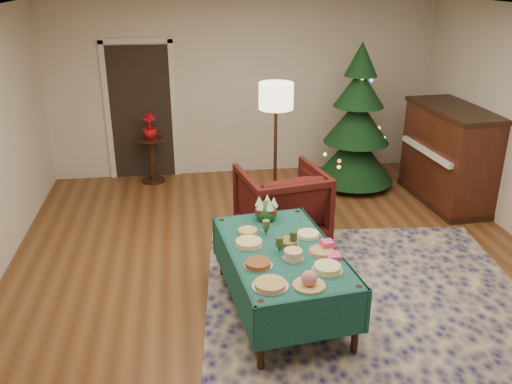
{
  "coord_description": "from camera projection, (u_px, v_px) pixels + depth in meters",
  "views": [
    {
      "loc": [
        -1.01,
        -4.83,
        3.05
      ],
      "look_at": [
        -0.24,
        0.51,
        0.84
      ],
      "focal_mm": 38.0,
      "sensor_mm": 36.0,
      "label": 1
    }
  ],
  "objects": [
    {
      "name": "room_shell",
      "position": [
        289.0,
        161.0,
        5.2
      ],
      "size": [
        7.0,
        7.0,
        7.0
      ],
      "color": "#593319",
      "rests_on": "ground"
    },
    {
      "name": "doorway",
      "position": [
        141.0,
        108.0,
        8.28
      ],
      "size": [
        1.08,
        0.04,
        2.16
      ],
      "color": "black",
      "rests_on": "ground"
    },
    {
      "name": "rug",
      "position": [
        382.0,
        333.0,
        4.9
      ],
      "size": [
        3.6,
        4.5,
        0.02
      ],
      "primitive_type": "cube",
      "rotation": [
        0.0,
        0.0,
        -0.1
      ],
      "color": "#121346",
      "rests_on": "ground"
    },
    {
      "name": "buffet_table",
      "position": [
        282.0,
        262.0,
        5.05
      ],
      "size": [
        1.19,
        1.81,
        0.66
      ],
      "color": "black",
      "rests_on": "ground"
    },
    {
      "name": "platter_0",
      "position": [
        270.0,
        284.0,
        4.4
      ],
      "size": [
        0.3,
        0.3,
        0.04
      ],
      "color": "silver",
      "rests_on": "buffet_table"
    },
    {
      "name": "platter_1",
      "position": [
        309.0,
        280.0,
        4.39
      ],
      "size": [
        0.27,
        0.27,
        0.14
      ],
      "color": "silver",
      "rests_on": "buffet_table"
    },
    {
      "name": "platter_2",
      "position": [
        327.0,
        268.0,
        4.63
      ],
      "size": [
        0.27,
        0.27,
        0.05
      ],
      "color": "silver",
      "rests_on": "buffet_table"
    },
    {
      "name": "platter_3",
      "position": [
        258.0,
        264.0,
        4.71
      ],
      "size": [
        0.26,
        0.26,
        0.05
      ],
      "color": "silver",
      "rests_on": "buffet_table"
    },
    {
      "name": "platter_4",
      "position": [
        293.0,
        255.0,
        4.81
      ],
      "size": [
        0.2,
        0.2,
        0.09
      ],
      "color": "silver",
      "rests_on": "buffet_table"
    },
    {
      "name": "platter_5",
      "position": [
        321.0,
        252.0,
        4.92
      ],
      "size": [
        0.26,
        0.26,
        0.04
      ],
      "color": "silver",
      "rests_on": "buffet_table"
    },
    {
      "name": "platter_6",
      "position": [
        249.0,
        243.0,
        5.07
      ],
      "size": [
        0.29,
        0.29,
        0.05
      ],
      "color": "silver",
      "rests_on": "buffet_table"
    },
    {
      "name": "platter_7",
      "position": [
        288.0,
        243.0,
        5.05
      ],
      "size": [
        0.21,
        0.21,
        0.06
      ],
      "color": "silver",
      "rests_on": "buffet_table"
    },
    {
      "name": "platter_8",
      "position": [
        308.0,
        234.0,
        5.24
      ],
      "size": [
        0.25,
        0.25,
        0.04
      ],
      "color": "silver",
      "rests_on": "buffet_table"
    },
    {
      "name": "platter_9",
      "position": [
        248.0,
        231.0,
        5.3
      ],
      "size": [
        0.22,
        0.22,
        0.04
      ],
      "color": "silver",
      "rests_on": "buffet_table"
    },
    {
      "name": "goblet_0",
      "position": [
        266.0,
        227.0,
        5.24
      ],
      "size": [
        0.07,
        0.07,
        0.15
      ],
      "color": "#2D471E",
      "rests_on": "buffet_table"
    },
    {
      "name": "goblet_1",
      "position": [
        293.0,
        239.0,
        5.02
      ],
      "size": [
        0.07,
        0.07,
        0.15
      ],
      "color": "#2D471E",
      "rests_on": "buffet_table"
    },
    {
      "name": "goblet_2",
      "position": [
        280.0,
        244.0,
        4.91
      ],
      "size": [
        0.07,
        0.07,
        0.15
      ],
      "color": "#2D471E",
      "rests_on": "buffet_table"
    },
    {
      "name": "napkin_stack",
      "position": [
        333.0,
        256.0,
        4.85
      ],
      "size": [
        0.15,
        0.15,
        0.04
      ],
      "primitive_type": "cube",
      "rotation": [
        0.0,
        0.0,
        0.12
      ],
      "color": "#DD3D88",
      "rests_on": "buffet_table"
    },
    {
      "name": "gift_box",
      "position": [
        327.0,
        245.0,
        4.98
      ],
      "size": [
        0.12,
        0.12,
        0.09
      ],
      "primitive_type": "cube",
      "rotation": [
        0.0,
        0.0,
        0.12
      ],
      "color": "#E43F78",
      "rests_on": "buffet_table"
    },
    {
      "name": "centerpiece",
      "position": [
        266.0,
        209.0,
        5.56
      ],
      "size": [
        0.24,
        0.24,
        0.27
      ],
      "color": "#1E4C1E",
      "rests_on": "buffet_table"
    },
    {
      "name": "armchair",
      "position": [
        282.0,
        200.0,
        6.52
      ],
      "size": [
        1.1,
        1.05,
        0.98
      ],
      "primitive_type": "imported",
      "rotation": [
        0.0,
        0.0,
        3.33
      ],
      "color": "#41100D",
      "rests_on": "ground"
    },
    {
      "name": "floor_lamp",
      "position": [
        276.0,
        105.0,
        6.72
      ],
      "size": [
        0.43,
        0.43,
        1.78
      ],
      "color": "#A57F3F",
      "rests_on": "ground"
    },
    {
      "name": "side_table",
      "position": [
        152.0,
        161.0,
        8.32
      ],
      "size": [
        0.39,
        0.39,
        0.69
      ],
      "color": "black",
      "rests_on": "ground"
    },
    {
      "name": "potted_plant",
      "position": [
        150.0,
        132.0,
        8.15
      ],
      "size": [
        0.21,
        0.38,
        0.21
      ],
      "primitive_type": "imported",
      "color": "#A80C13",
      "rests_on": "side_table"
    },
    {
      "name": "christmas_tree",
      "position": [
        357.0,
        124.0,
        7.92
      ],
      "size": [
        1.55,
        1.55,
        2.15
      ],
      "color": "black",
      "rests_on": "ground"
    },
    {
      "name": "piano",
      "position": [
        449.0,
        156.0,
        7.5
      ],
      "size": [
        0.83,
        1.61,
        1.36
      ],
      "color": "black",
      "rests_on": "ground"
    }
  ]
}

